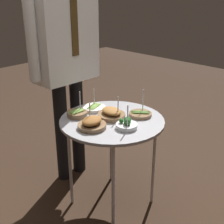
# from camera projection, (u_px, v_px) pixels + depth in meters

# --- Properties ---
(ground_plane) EXTENTS (8.00, 8.00, 0.00)m
(ground_plane) POSITION_uv_depth(u_px,v_px,m) (112.00, 202.00, 2.20)
(ground_plane) COLOR black
(serving_cart) EXTENTS (0.66, 0.66, 0.64)m
(serving_cart) POSITION_uv_depth(u_px,v_px,m) (112.00, 126.00, 1.97)
(serving_cart) COLOR #939399
(serving_cart) RESTS_ON ground_plane
(bowl_roast_back_right) EXTENTS (0.18, 0.18, 0.15)m
(bowl_roast_back_right) POSITION_uv_depth(u_px,v_px,m) (112.00, 114.00, 1.97)
(bowl_roast_back_right) COLOR brown
(bowl_roast_back_right) RESTS_ON serving_cart
(bowl_asparagus_front_left) EXTENTS (0.13, 0.13, 0.16)m
(bowl_asparagus_front_left) POSITION_uv_depth(u_px,v_px,m) (77.00, 114.00, 1.99)
(bowl_asparagus_front_left) COLOR brown
(bowl_asparagus_front_left) RESTS_ON serving_cart
(bowl_broccoli_near_rim) EXTENTS (0.13, 0.13, 0.16)m
(bowl_broccoli_near_rim) POSITION_uv_depth(u_px,v_px,m) (127.00, 125.00, 1.83)
(bowl_broccoli_near_rim) COLOR silver
(bowl_broccoli_near_rim) RESTS_ON serving_cart
(bowl_asparagus_far_rim) EXTENTS (0.15, 0.15, 0.17)m
(bowl_asparagus_far_rim) POSITION_uv_depth(u_px,v_px,m) (140.00, 114.00, 2.00)
(bowl_asparagus_far_rim) COLOR brown
(bowl_asparagus_far_rim) RESTS_ON serving_cart
(bowl_roast_back_left) EXTENTS (0.17, 0.17, 0.14)m
(bowl_roast_back_left) POSITION_uv_depth(u_px,v_px,m) (92.00, 124.00, 1.83)
(bowl_roast_back_left) COLOR brown
(bowl_roast_back_left) RESTS_ON serving_cart
(bowl_asparagus_mid_right) EXTENTS (0.16, 0.16, 0.13)m
(bowl_asparagus_mid_right) POSITION_uv_depth(u_px,v_px,m) (94.00, 108.00, 2.10)
(bowl_asparagus_mid_right) COLOR silver
(bowl_asparagus_mid_right) RESTS_ON serving_cart
(waiter_figure) EXTENTS (0.59, 0.22, 1.59)m
(waiter_figure) POSITION_uv_depth(u_px,v_px,m) (65.00, 49.00, 2.15)
(waiter_figure) COLOR black
(waiter_figure) RESTS_ON ground_plane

